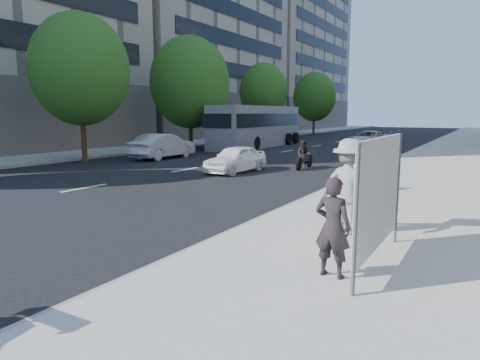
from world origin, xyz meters
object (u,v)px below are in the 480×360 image
Objects in this scene: white_sedan_near at (235,159)px; protest_banner at (379,193)px; jogger at (349,186)px; pedestrian_woman at (333,227)px; white_sedan_far at (369,139)px; seated_protester at (349,169)px; motorcycle at (304,156)px; bus at (257,127)px; white_sedan_mid at (163,146)px.

protest_banner is at bearing -44.15° from white_sedan_near.
jogger is 1.27× the size of pedestrian_woman.
pedestrian_woman is at bearing -71.28° from white_sedan_far.
white_sedan_far is at bearing 102.27° from seated_protester.
protest_banner is 1.49× the size of motorcycle.
pedestrian_woman is 0.79× the size of motorcycle.
seated_protester is 21.05m from bus.
white_sedan_far is at bearing 86.58° from motorcycle.
jogger is at bearing -71.13° from white_sedan_far.
bus is (-15.09, 23.63, 0.23)m from protest_banner.
white_sedan_mid is at bearing -114.09° from white_sedan_far.
bus reaches higher than seated_protester.
white_sedan_far is 2.32× the size of motorcycle.
motorcycle is at bearing 117.36° from protest_banner.
protest_banner is at bearing -68.40° from motorcycle.
white_sedan_near is 18.14m from white_sedan_far.
pedestrian_woman is at bearing 109.58° from jogger.
white_sedan_mid is 0.38× the size of bus.
pedestrian_woman is at bearing -48.34° from white_sedan_near.
white_sedan_mid is 11.00m from bus.
protest_banner is at bearing -114.32° from pedestrian_woman.
protest_banner reaches higher than motorcycle.
white_sedan_near is 1.79× the size of motorcycle.
pedestrian_woman is at bearing 136.44° from white_sedan_mid.
bus is at bearing 126.80° from seated_protester.
bus is at bearing 121.95° from motorcycle.
bus reaches higher than protest_banner.
jogger is 11.98m from motorcycle.
motorcycle is (2.30, 2.74, 0.01)m from white_sedan_near.
bus is (-8.05, -4.11, 0.97)m from white_sedan_far.
jogger is at bearing -42.08° from white_sedan_near.
protest_banner is 0.67× the size of white_sedan_mid.
jogger reaches higher than pedestrian_woman.
bus is (-14.61, 24.55, 0.68)m from pedestrian_woman.
white_sedan_mid is (-14.69, 10.95, -0.42)m from jogger.
jogger is at bearing -68.94° from motorcycle.
white_sedan_near is at bearing -67.69° from bus.
protest_banner reaches higher than white_sedan_far.
white_sedan_mid is (-6.99, 3.01, 0.13)m from white_sedan_near.
pedestrian_woman is 29.40m from white_sedan_far.
motorcycle is at bearing 124.94° from seated_protester.
motorcycle is (-6.42, 12.41, -0.76)m from protest_banner.
motorcycle is (-5.40, 10.68, -0.54)m from jogger.
jogger is 18.32m from white_sedan_mid.
white_sedan_mid is at bearing -38.25° from pedestrian_woman.
motorcycle reaches higher than white_sedan_far.
bus is (-6.37, 13.96, 1.01)m from white_sedan_near.
pedestrian_woman is 28.57m from bus.
white_sedan_mid reaches higher than white_sedan_near.
seated_protester reaches higher than white_sedan_far.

